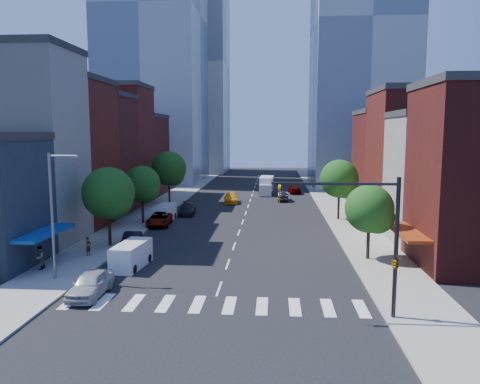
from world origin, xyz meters
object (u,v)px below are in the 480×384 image
(parked_car_front, at_px, (90,284))
(pedestrian_far, at_px, (40,258))
(parked_car_third, at_px, (159,219))
(cargo_van_near, at_px, (131,256))
(taxi, at_px, (231,198))
(traffic_car_oncoming, at_px, (283,196))
(pedestrian_near, at_px, (88,246))
(cargo_van_far, at_px, (164,213))
(parked_car_second, at_px, (131,240))
(traffic_car_far, at_px, (295,189))
(parked_car_rear, at_px, (187,209))
(box_truck, at_px, (266,186))

(parked_car_front, height_order, pedestrian_far, pedestrian_far)
(parked_car_third, height_order, cargo_van_near, cargo_van_near)
(taxi, bearing_deg, pedestrian_far, -113.95)
(traffic_car_oncoming, bearing_deg, pedestrian_near, 64.55)
(parked_car_third, xyz_separation_m, pedestrian_far, (-4.81, -18.14, 0.34))
(taxi, distance_m, pedestrian_far, 37.70)
(taxi, relative_size, pedestrian_near, 3.20)
(parked_car_front, relative_size, cargo_van_far, 1.01)
(cargo_van_far, height_order, taxi, cargo_van_far)
(taxi, xyz_separation_m, traffic_car_oncoming, (7.90, 2.75, -0.01))
(parked_car_second, height_order, traffic_car_far, traffic_car_far)
(parked_car_second, bearing_deg, cargo_van_far, 83.81)
(parked_car_front, distance_m, parked_car_second, 13.18)
(parked_car_second, relative_size, pedestrian_near, 2.57)
(parked_car_front, bearing_deg, parked_car_second, 95.95)
(traffic_car_far, relative_size, pedestrian_near, 2.97)
(parked_car_third, distance_m, cargo_van_far, 2.96)
(parked_car_second, height_order, cargo_van_far, cargo_van_far)
(taxi, height_order, pedestrian_near, pedestrian_near)
(taxi, height_order, traffic_car_far, traffic_car_far)
(pedestrian_near, relative_size, pedestrian_far, 0.85)
(taxi, relative_size, traffic_car_oncoming, 1.15)
(traffic_car_oncoming, relative_size, traffic_car_far, 0.94)
(parked_car_front, xyz_separation_m, taxi, (5.40, 40.95, -0.07))
(parked_car_rear, bearing_deg, traffic_car_oncoming, 40.94)
(parked_car_rear, height_order, taxi, taxi)
(traffic_car_far, bearing_deg, taxi, 46.66)
(traffic_car_far, bearing_deg, parked_car_rear, 53.34)
(parked_car_rear, bearing_deg, parked_car_front, -96.47)
(parked_car_rear, bearing_deg, box_truck, 59.65)
(parked_car_second, xyz_separation_m, traffic_car_oncoming, (14.63, 30.60, 0.06))
(pedestrian_near, xyz_separation_m, pedestrian_far, (-2.09, -4.29, 0.14))
(parked_car_third, bearing_deg, traffic_car_oncoming, 49.91)
(parked_car_third, relative_size, cargo_van_far, 1.14)
(parked_car_third, xyz_separation_m, traffic_car_oncoming, (14.47, 20.55, -0.01))
(parked_car_rear, xyz_separation_m, cargo_van_near, (-0.01, -24.05, 0.25))
(cargo_van_far, xyz_separation_m, pedestrian_near, (-2.55, -16.79, -0.02))
(cargo_van_near, xyz_separation_m, taxi, (4.74, 34.45, -0.24))
(cargo_van_near, height_order, pedestrian_near, cargo_van_near)
(cargo_van_near, xyz_separation_m, cargo_van_far, (-2.00, 19.60, -0.02))
(parked_car_rear, relative_size, traffic_car_oncoming, 1.13)
(parked_car_rear, distance_m, cargo_van_near, 24.05)
(parked_car_rear, bearing_deg, cargo_van_near, -95.25)
(cargo_van_near, relative_size, traffic_car_far, 1.02)
(parked_car_front, distance_m, taxi, 41.31)
(parked_car_second, relative_size, taxi, 0.80)
(traffic_car_oncoming, relative_size, pedestrian_far, 2.38)
(parked_car_rear, height_order, pedestrian_near, pedestrian_near)
(cargo_van_far, distance_m, taxi, 16.31)
(cargo_van_near, distance_m, pedestrian_far, 6.80)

